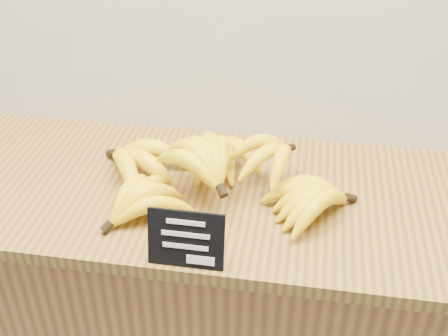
# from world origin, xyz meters

# --- Properties ---
(counter) EXTENTS (1.44, 0.50, 0.90)m
(counter) POSITION_xyz_m (-0.20, 2.75, 0.45)
(counter) COLOR #A36C34
(counter) RESTS_ON ground
(counter_top) EXTENTS (1.36, 0.54, 0.03)m
(counter_top) POSITION_xyz_m (-0.20, 2.75, 0.92)
(counter_top) COLOR olive
(counter_top) RESTS_ON counter
(chalkboard_sign) EXTENTS (0.14, 0.03, 0.11)m
(chalkboard_sign) POSITION_xyz_m (-0.24, 2.51, 0.99)
(chalkboard_sign) COLOR black
(chalkboard_sign) RESTS_ON counter_top
(banana_pile) EXTENTS (0.58, 0.37, 0.13)m
(banana_pile) POSITION_xyz_m (-0.24, 2.74, 0.98)
(banana_pile) COLOR yellow
(banana_pile) RESTS_ON counter_top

